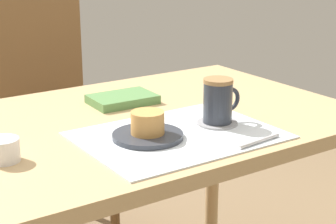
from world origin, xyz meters
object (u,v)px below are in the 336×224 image
wooden_chair (44,113)px  sugar_bowl (3,150)px  pastry (148,123)px  small_book (123,99)px  coffee_mug (219,101)px  dining_table (140,147)px  pastry_plate (148,136)px

wooden_chair → sugar_bowl: 0.99m
pastry → small_book: 0.31m
wooden_chair → pastry: 0.96m
coffee_mug → small_book: coffee_mug is taller
dining_table → small_book: 0.17m
dining_table → coffee_mug: (0.13, -0.17, 0.15)m
sugar_bowl → pastry_plate: bearing=-10.4°
pastry_plate → sugar_bowl: 0.33m
wooden_chair → sugar_bowl: (-0.42, -0.86, 0.22)m
dining_table → coffee_mug: 0.26m
dining_table → pastry_plate: pastry_plate is taller
wooden_chair → pastry_plate: 0.95m
dining_table → coffee_mug: size_ratio=10.11×
dining_table → sugar_bowl: bearing=-166.0°
pastry_plate → coffee_mug: (0.20, -0.01, 0.05)m
pastry → coffee_mug: bearing=-2.3°
pastry → sugar_bowl: pastry is taller
pastry_plate → small_book: size_ratio=0.92×
wooden_chair → coffee_mug: 0.97m
small_book → sugar_bowl: bearing=-148.7°
dining_table → wooden_chair: (0.03, 0.76, -0.11)m
pastry → small_book: size_ratio=0.44×
sugar_bowl → coffee_mug: bearing=-7.3°
pastry → wooden_chair: bearing=83.6°
sugar_bowl → small_book: sugar_bowl is taller
pastry → sugar_bowl: bearing=169.6°
dining_table → sugar_bowl: 0.42m
wooden_chair → pastry: size_ratio=12.19×
wooden_chair → sugar_bowl: wooden_chair is taller
dining_table → pastry: pastry is taller
pastry_plate → small_book: bearing=71.4°
pastry_plate → pastry: (0.00, 0.00, 0.03)m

